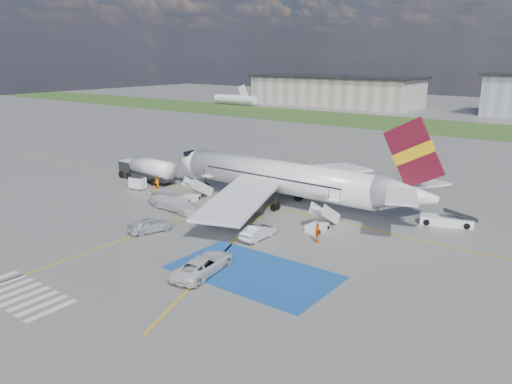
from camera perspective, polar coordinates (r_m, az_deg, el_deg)
ground at (r=51.53m, az=-6.47°, el=-4.83°), size 400.00×400.00×0.00m
grass_strip at (r=135.26m, az=22.55°, el=6.69°), size 400.00×30.00×0.01m
taxiway_line_main at (r=60.29m, az=1.38°, el=-1.71°), size 120.00×0.20×0.01m
taxiway_line_cross at (r=49.19m, az=-18.87°, el=-6.60°), size 0.20×60.00×0.01m
taxiway_line_diag at (r=60.29m, az=1.38°, el=-1.71°), size 20.71×56.45×0.01m
staging_box at (r=42.67m, az=-0.31°, el=-9.15°), size 14.00×8.00×0.01m
crosswalk at (r=43.01m, az=-25.32°, el=-10.52°), size 9.00×4.00×0.01m
terminal_west at (r=187.56m, az=9.00°, el=11.30°), size 60.00×22.00×10.00m
airliner at (r=60.16m, az=3.68°, el=1.57°), size 36.81×32.95×11.92m
airstairs_fwd at (r=63.59m, az=-7.33°, el=-0.34°), size 1.90×5.20×3.60m
airstairs_aft at (r=52.84m, az=7.24°, el=-3.63°), size 1.90×5.20×3.60m
fuel_tanker at (r=74.01m, az=-12.32°, el=2.31°), size 10.10×3.13×3.41m
gpu_cart at (r=69.97m, az=-13.37°, el=0.96°), size 2.34×1.73×1.77m
belt_loader at (r=57.68m, az=20.97°, el=-3.11°), size 6.01×3.58×1.74m
car_silver_a at (r=52.77m, az=-12.04°, el=-3.71°), size 3.10×4.82×1.53m
car_silver_b at (r=49.76m, az=0.24°, el=-4.59°), size 1.58×4.39×1.44m
van_white_a at (r=42.35m, az=-6.03°, el=-7.95°), size 3.39×5.71×2.01m
van_white_b at (r=59.54m, az=-9.21°, el=-0.95°), size 6.28×3.07×2.37m
crew_fwd at (r=64.83m, az=-11.52°, el=-0.01°), size 0.75×0.69×1.71m
crew_nose at (r=69.29m, az=-11.31°, el=1.07°), size 1.12×1.17×1.91m
crew_aft at (r=49.18m, az=7.03°, el=-4.66°), size 1.02×1.20×1.93m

